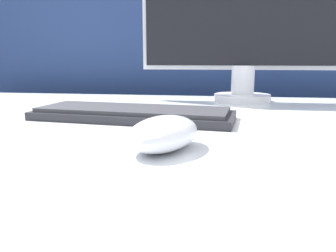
# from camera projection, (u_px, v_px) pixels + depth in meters

# --- Properties ---
(partition_panel) EXTENTS (5.00, 0.03, 1.08)m
(partition_panel) POSITION_uv_depth(u_px,v_px,m) (209.00, 136.00, 1.24)
(partition_panel) COLOR navy
(partition_panel) RESTS_ON ground_plane
(computer_mouse_near) EXTENTS (0.12, 0.15, 0.05)m
(computer_mouse_near) POSITION_uv_depth(u_px,v_px,m) (164.00, 133.00, 0.43)
(computer_mouse_near) COLOR white
(computer_mouse_near) RESTS_ON desk
(keyboard) EXTENTS (0.41, 0.18, 0.02)m
(keyboard) POSITION_uv_depth(u_px,v_px,m) (133.00, 114.00, 0.66)
(keyboard) COLOR #28282D
(keyboard) RESTS_ON desk
(monitor) EXTENTS (0.58, 0.16, 0.50)m
(monitor) POSITION_uv_depth(u_px,v_px,m) (246.00, 2.00, 0.89)
(monitor) COLOR white
(monitor) RESTS_ON desk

